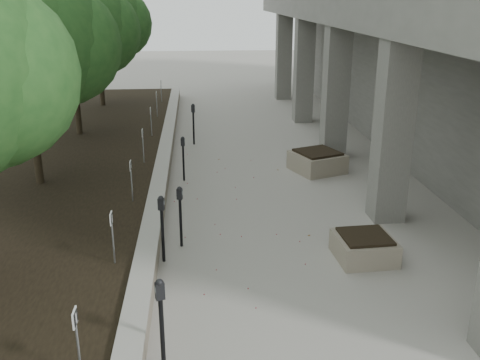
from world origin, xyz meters
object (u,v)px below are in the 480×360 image
crabapple_tree_3 (26,73)px  parking_meter_2 (181,217)px  parking_meter_1 (162,326)px  planter_front (364,247)px  parking_meter_3 (162,229)px  planter_back (317,161)px  parking_meter_4 (183,159)px  crabapple_tree_4 (72,51)px  parking_meter_5 (194,124)px  crabapple_tree_5 (98,39)px

crabapple_tree_3 → parking_meter_2: bearing=-40.9°
parking_meter_1 → planter_front: (3.70, 2.99, -0.45)m
crabapple_tree_3 → parking_meter_3: crabapple_tree_3 is taller
parking_meter_2 → planter_back: size_ratio=1.00×
parking_meter_4 → crabapple_tree_4: bearing=138.7°
planter_front → planter_back: size_ratio=0.83×
parking_meter_1 → parking_meter_3: bearing=75.3°
parking_meter_4 → parking_meter_5: 3.79m
crabapple_tree_5 → parking_meter_5: size_ratio=3.87×
parking_meter_2 → parking_meter_5: size_ratio=0.92×
parking_meter_5 → parking_meter_4: bearing=-84.4°
crabapple_tree_5 → parking_meter_4: bearing=-68.4°
crabapple_tree_4 → crabapple_tree_5: bearing=90.0°
parking_meter_1 → parking_meter_4: bearing=71.3°
crabapple_tree_3 → planter_front: (7.11, -3.94, -2.87)m
crabapple_tree_4 → parking_meter_5: bearing=-3.3°
crabapple_tree_3 → parking_meter_4: bearing=15.7°
parking_meter_3 → parking_meter_5: bearing=98.9°
parking_meter_2 → crabapple_tree_4: bearing=128.0°
crabapple_tree_3 → crabapple_tree_4: (0.00, 5.00, 0.00)m
parking_meter_2 → parking_meter_3: size_ratio=0.96×
crabapple_tree_4 → parking_meter_3: (3.25, -8.73, -2.45)m
crabapple_tree_3 → crabapple_tree_5: same height
parking_meter_1 → parking_meter_2: parking_meter_1 is taller
parking_meter_2 → planter_front: (3.54, -0.84, -0.40)m
parking_meter_4 → planter_front: parking_meter_4 is taller
parking_meter_4 → planter_back: (3.83, 0.55, -0.32)m
crabapple_tree_4 → planter_front: crabapple_tree_4 is taller
crabapple_tree_4 → parking_meter_2: size_ratio=4.21×
parking_meter_1 → parking_meter_3: (-0.16, 3.20, -0.03)m
crabapple_tree_4 → parking_meter_1: size_ratio=3.88×
planter_front → parking_meter_1: bearing=-141.0°
parking_meter_3 → planter_front: parking_meter_3 is taller
crabapple_tree_3 → parking_meter_4: 4.46m
crabapple_tree_3 → planter_back: bearing=11.8°
crabapple_tree_3 → parking_meter_4: (3.56, 1.00, -2.49)m
crabapple_tree_5 → planter_back: 11.58m
crabapple_tree_5 → parking_meter_3: (3.25, -13.73, -2.45)m
parking_meter_1 → planter_back: bearing=47.2°
crabapple_tree_4 → parking_meter_1: bearing=-74.0°
planter_back → parking_meter_2: bearing=-129.4°
crabapple_tree_4 → parking_meter_3: crabapple_tree_4 is taller
parking_meter_2 → crabapple_tree_3: bearing=153.2°
crabapple_tree_3 → parking_meter_5: bearing=51.2°
crabapple_tree_5 → parking_meter_5: (3.84, -5.22, -2.42)m
parking_meter_4 → planter_back: bearing=15.1°
crabapple_tree_3 → parking_meter_3: bearing=-48.9°
parking_meter_3 → parking_meter_4: parking_meter_3 is taller
parking_meter_3 → parking_meter_4: bearing=99.1°
crabapple_tree_5 → parking_meter_3: crabapple_tree_5 is taller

